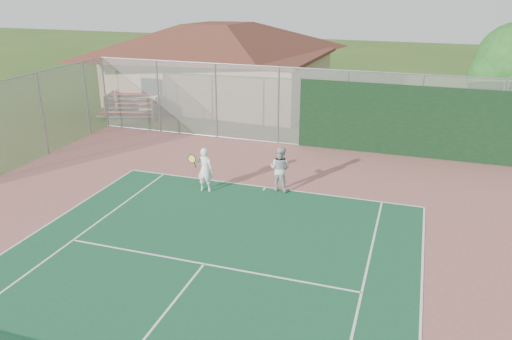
{
  "coord_description": "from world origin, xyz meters",
  "views": [
    {
      "loc": [
        4.87,
        -4.0,
        7.05
      ],
      "look_at": [
        0.24,
        10.03,
        1.39
      ],
      "focal_mm": 35.0,
      "sensor_mm": 36.0,
      "label": 1
    }
  ],
  "objects_px": {
    "player_white_front": "(205,170)",
    "player_grey_back": "(280,169)",
    "clubhouse": "(219,55)",
    "bleachers": "(132,105)"
  },
  "relations": [
    {
      "from": "player_grey_back",
      "to": "clubhouse",
      "type": "bearing_deg",
      "value": -49.28
    },
    {
      "from": "bleachers",
      "to": "player_white_front",
      "type": "bearing_deg",
      "value": -63.23
    },
    {
      "from": "player_white_front",
      "to": "player_grey_back",
      "type": "height_order",
      "value": "player_grey_back"
    },
    {
      "from": "bleachers",
      "to": "player_grey_back",
      "type": "bearing_deg",
      "value": -52.36
    },
    {
      "from": "player_white_front",
      "to": "bleachers",
      "type": "bearing_deg",
      "value": -48.07
    },
    {
      "from": "player_white_front",
      "to": "player_grey_back",
      "type": "bearing_deg",
      "value": -161.79
    },
    {
      "from": "clubhouse",
      "to": "player_grey_back",
      "type": "xyz_separation_m",
      "value": [
        7.21,
        -12.06,
        -2.01
      ]
    },
    {
      "from": "clubhouse",
      "to": "bleachers",
      "type": "relative_size",
      "value": 3.78
    },
    {
      "from": "clubhouse",
      "to": "player_grey_back",
      "type": "height_order",
      "value": "clubhouse"
    },
    {
      "from": "clubhouse",
      "to": "player_grey_back",
      "type": "distance_m",
      "value": 14.19
    }
  ]
}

